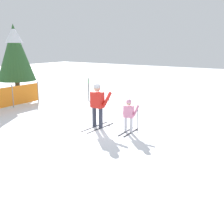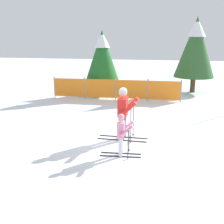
# 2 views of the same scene
# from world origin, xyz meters

# --- Properties ---
(ground_plane) EXTENTS (60.00, 60.00, 0.00)m
(ground_plane) POSITION_xyz_m (0.00, 0.00, 0.00)
(ground_plane) COLOR white
(skier_adult) EXTENTS (1.65, 0.74, 1.74)m
(skier_adult) POSITION_xyz_m (-0.10, -0.29, 1.03)
(skier_adult) COLOR black
(skier_adult) RESTS_ON ground_plane
(skier_child) EXTENTS (1.18, 0.57, 1.24)m
(skier_child) POSITION_xyz_m (0.04, -1.60, 0.73)
(skier_child) COLOR black
(skier_child) RESTS_ON ground_plane
(conifer_far) EXTENTS (2.35, 2.35, 4.36)m
(conifer_far) POSITION_xyz_m (2.86, 8.29, 2.70)
(conifer_far) COLOR #4C3823
(conifer_far) RESTS_ON ground_plane
(trail_marker) EXTENTS (0.21, 0.21, 1.29)m
(trail_marker) POSITION_xyz_m (3.82, 3.28, 0.81)
(trail_marker) COLOR black
(trail_marker) RESTS_ON ground_plane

